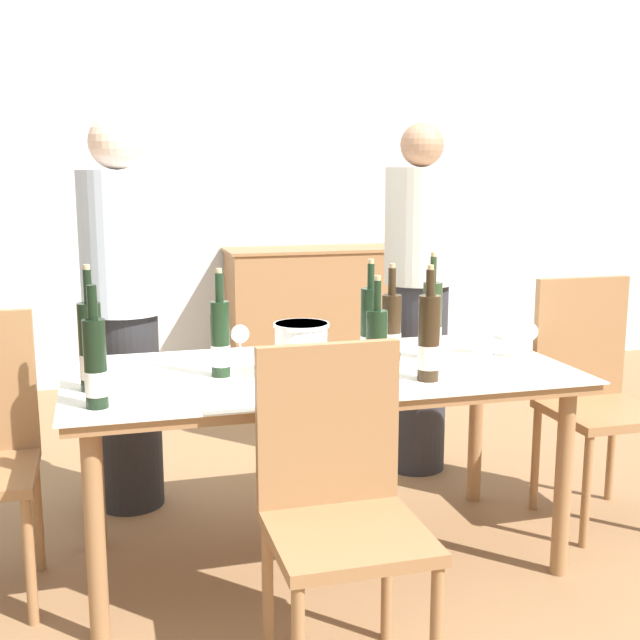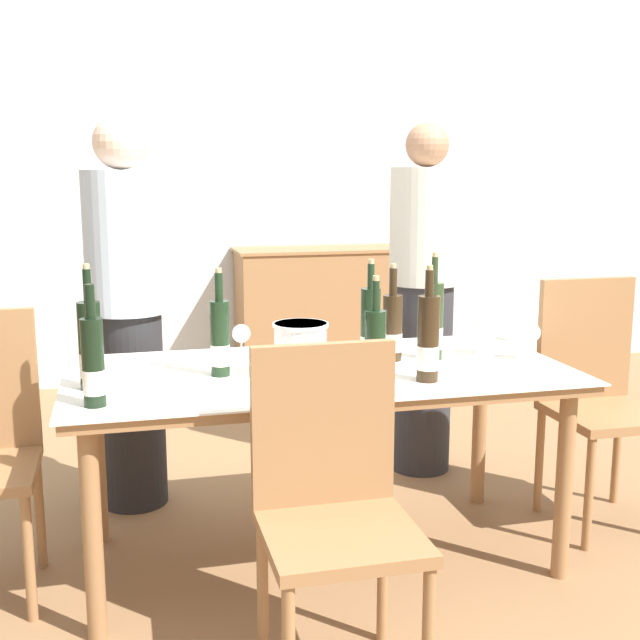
{
  "view_description": "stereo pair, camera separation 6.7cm",
  "coord_description": "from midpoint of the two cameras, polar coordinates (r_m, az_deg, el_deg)",
  "views": [
    {
      "loc": [
        -0.74,
        -2.68,
        1.42
      ],
      "look_at": [
        0.0,
        0.0,
        0.91
      ],
      "focal_mm": 45.0,
      "sensor_mm": 36.0,
      "label": 1
    },
    {
      "loc": [
        -0.68,
        -2.7,
        1.42
      ],
      "look_at": [
        0.0,
        0.0,
        0.91
      ],
      "focal_mm": 45.0,
      "sensor_mm": 36.0,
      "label": 2
    }
  ],
  "objects": [
    {
      "name": "wine_bottle_5",
      "position": [
        2.84,
        2.92,
        -0.82
      ],
      "size": [
        0.07,
        0.07,
        0.4
      ],
      "color": "black",
      "rests_on": "dining_table"
    },
    {
      "name": "wine_bottle_0",
      "position": [
        3.04,
        7.34,
        -0.19
      ],
      "size": [
        0.07,
        0.07,
        0.4
      ],
      "color": "#28381E",
      "rests_on": "dining_table"
    },
    {
      "name": "wine_glass_0",
      "position": [
        3.15,
        11.2,
        -0.58
      ],
      "size": [
        0.08,
        0.08,
        0.15
      ],
      "color": "white",
      "rests_on": "dining_table"
    },
    {
      "name": "person_host",
      "position": [
        3.44,
        -14.34,
        0.27
      ],
      "size": [
        0.33,
        0.33,
        1.65
      ],
      "color": "#262628",
      "rests_on": "ground_plane"
    },
    {
      "name": "dining_table",
      "position": [
        2.89,
        -0.67,
        -4.89
      ],
      "size": [
        1.78,
        0.87,
        0.73
      ],
      "color": "#996B42",
      "rests_on": "ground_plane"
    },
    {
      "name": "ice_bucket",
      "position": [
        2.74,
        -2.03,
        -2.06
      ],
      "size": [
        0.19,
        0.19,
        0.19
      ],
      "color": "white",
      "rests_on": "dining_table"
    },
    {
      "name": "chair_right_end",
      "position": [
        3.48,
        18.23,
        -4.3
      ],
      "size": [
        0.42,
        0.42,
        0.99
      ],
      "color": "#996B42",
      "rests_on": "ground_plane"
    },
    {
      "name": "back_wall",
      "position": [
        5.52,
        -8.21,
        10.19
      ],
      "size": [
        8.0,
        0.1,
        2.8
      ],
      "color": "silver",
      "rests_on": "ground_plane"
    },
    {
      "name": "chair_near_front",
      "position": [
        2.29,
        0.45,
        -12.17
      ],
      "size": [
        0.42,
        0.42,
        0.95
      ],
      "color": "#996B42",
      "rests_on": "ground_plane"
    },
    {
      "name": "wine_glass_1",
      "position": [
        3.02,
        -6.34,
        -1.11
      ],
      "size": [
        0.07,
        0.07,
        0.13
      ],
      "color": "white",
      "rests_on": "dining_table"
    },
    {
      "name": "ground_plane",
      "position": [
        3.13,
        -0.64,
        -16.53
      ],
      "size": [
        12.0,
        12.0,
        0.0
      ],
      "primitive_type": "plane",
      "color": "olive"
    },
    {
      "name": "wine_bottle_1",
      "position": [
        3.0,
        4.45,
        -0.58
      ],
      "size": [
        0.07,
        0.07,
        0.36
      ],
      "color": "#332314",
      "rests_on": "dining_table"
    },
    {
      "name": "wine_bottle_4",
      "position": [
        2.49,
        -16.42,
        -3.08
      ],
      "size": [
        0.07,
        0.07,
        0.37
      ],
      "color": "black",
      "rests_on": "dining_table"
    },
    {
      "name": "wine_bottle_2",
      "position": [
        2.71,
        7.04,
        -1.44
      ],
      "size": [
        0.08,
        0.08,
        0.39
      ],
      "color": "#332314",
      "rests_on": "dining_table"
    },
    {
      "name": "person_guest_left",
      "position": [
        3.8,
        6.52,
        1.36
      ],
      "size": [
        0.33,
        0.33,
        1.64
      ],
      "color": "#2D2D33",
      "rests_on": "ground_plane"
    },
    {
      "name": "wine_bottle_3",
      "position": [
        2.78,
        -7.79,
        -1.39
      ],
      "size": [
        0.07,
        0.07,
        0.38
      ],
      "color": "black",
      "rests_on": "dining_table"
    },
    {
      "name": "wine_bottle_7",
      "position": [
        2.63,
        3.32,
        -2.14
      ],
      "size": [
        0.07,
        0.07,
        0.37
      ],
      "color": "black",
      "rests_on": "dining_table"
    },
    {
      "name": "wine_bottle_6",
      "position": [
        2.68,
        -16.67,
        -1.99
      ],
      "size": [
        0.08,
        0.08,
        0.41
      ],
      "color": "black",
      "rests_on": "dining_table"
    },
    {
      "name": "sideboard_cabinet",
      "position": [
        5.46,
        -0.2,
        0.36
      ],
      "size": [
        1.3,
        0.46,
        0.92
      ],
      "color": "#996B42",
      "rests_on": "ground_plane"
    },
    {
      "name": "wine_glass_2",
      "position": [
        3.11,
        14.01,
        -0.93
      ],
      "size": [
        0.07,
        0.07,
        0.14
      ],
      "color": "white",
      "rests_on": "dining_table"
    }
  ]
}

